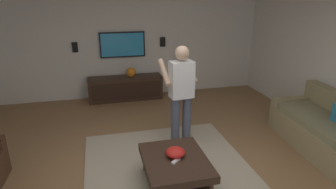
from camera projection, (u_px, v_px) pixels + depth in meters
name	position (u px, v px, depth m)	size (l,w,h in m)	color
ground_plane	(169.00, 176.00, 3.95)	(8.40, 8.40, 0.00)	olive
wall_back_tv	(132.00, 37.00, 6.73)	(0.10, 6.42, 2.81)	silver
area_rug	(171.00, 175.00, 3.94)	(2.88, 2.33, 0.01)	tan
couch	(327.00, 131.00, 4.53)	(1.96, 1.01, 0.87)	#93845B
coffee_table	(175.00, 165.00, 3.67)	(1.00, 0.80, 0.40)	#332116
media_console	(126.00, 88.00, 6.74)	(0.45, 1.70, 0.55)	#332116
tv	(122.00, 45.00, 6.64)	(0.05, 1.04, 0.59)	black
person_standing	(181.00, 90.00, 4.53)	(0.57, 0.57, 1.64)	#4C5166
bowl	(175.00, 152.00, 3.66)	(0.25, 0.25, 0.11)	red
remote_white	(176.00, 161.00, 3.55)	(0.15, 0.04, 0.02)	white
vase_round	(131.00, 72.00, 6.62)	(0.22, 0.22, 0.22)	orange
wall_speaker_left	(163.00, 42.00, 6.86)	(0.06, 0.12, 0.22)	black
wall_speaker_right	(75.00, 47.00, 6.41)	(0.06, 0.12, 0.22)	black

